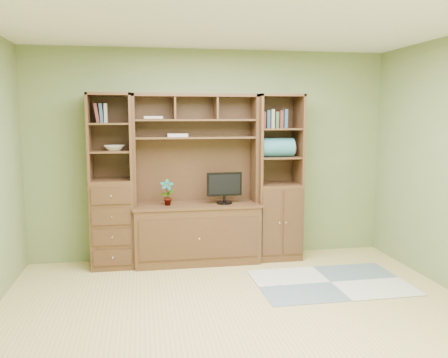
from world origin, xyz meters
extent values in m
cube|color=tan|center=(0.00, 0.00, 0.00)|extent=(4.60, 4.10, 0.04)
cube|color=white|center=(0.00, 0.00, 2.60)|extent=(4.60, 4.10, 0.04)
cube|color=#758550|center=(0.00, 2.00, 1.30)|extent=(4.50, 0.04, 2.60)
cube|color=#758550|center=(0.00, -2.00, 1.30)|extent=(4.50, 0.04, 2.60)
cube|color=#4B2E1A|center=(-0.21, 1.73, 1.02)|extent=(1.54, 0.53, 2.05)
cube|color=#4B2E1A|center=(-1.21, 1.77, 1.02)|extent=(0.50, 0.45, 2.05)
cube|color=#4B2E1A|center=(0.81, 1.77, 1.02)|extent=(0.55, 0.45, 2.05)
cube|color=#9CA2A2|center=(1.12, 0.76, 0.01)|extent=(1.62, 1.09, 0.01)
cube|color=black|center=(0.12, 1.70, 0.99)|extent=(0.44, 0.21, 0.53)
imported|color=#B5673D|center=(-0.57, 1.70, 0.89)|extent=(0.17, 0.11, 0.31)
cube|color=#BEADA2|center=(-0.43, 1.82, 1.56)|extent=(0.24, 0.18, 0.04)
imported|color=silver|center=(-1.17, 1.77, 1.42)|extent=(0.24, 0.24, 0.06)
cube|color=#30707F|center=(0.79, 1.73, 1.40)|extent=(0.40, 0.23, 0.23)
cube|color=brown|center=(0.89, 1.85, 1.38)|extent=(0.32, 0.18, 0.18)
camera|label=1|loc=(-0.86, -3.89, 1.79)|focal=38.00mm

